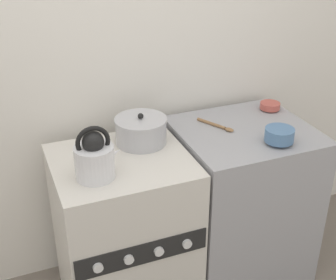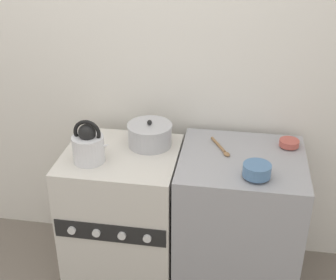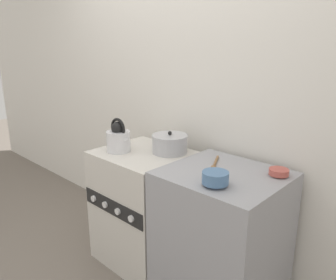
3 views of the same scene
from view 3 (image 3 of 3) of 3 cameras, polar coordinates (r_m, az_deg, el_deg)
The scene contains 9 objects.
ground_plane at distance 2.57m, azimuth -9.03°, elevation -22.03°, with size 12.00×12.00×0.00m, color #70665B.
wall_back at distance 2.52m, azimuth 2.32°, elevation 8.54°, with size 7.00×0.06×2.50m.
stove at distance 2.49m, azimuth -4.18°, elevation -11.49°, with size 0.63×0.59×0.86m.
counter at distance 2.13m, azimuth 9.22°, elevation -16.66°, with size 0.68×0.62×0.88m.
kettle at distance 2.34m, azimuth -8.62°, elevation 0.28°, with size 0.21×0.17×0.24m.
cooking_pot at distance 2.30m, azimuth 0.32°, elevation -0.64°, with size 0.25×0.25×0.16m.
enamel_bowl at distance 1.73m, azimuth 8.24°, elevation -6.55°, with size 0.14×0.14×0.08m.
small_ceramic_bowl at distance 1.95m, azimuth 18.74°, elevation -5.30°, with size 0.11×0.11×0.04m.
wooden_spoon at distance 2.05m, azimuth 8.20°, elevation -3.99°, with size 0.13×0.21×0.02m.
Camera 3 is at (1.65, -1.19, 1.58)m, focal length 35.00 mm.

